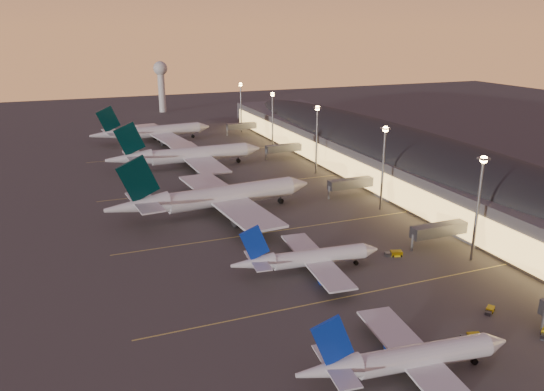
# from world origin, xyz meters

# --- Properties ---
(ground) EXTENTS (700.00, 700.00, 0.00)m
(ground) POSITION_xyz_m (0.00, 0.00, 0.00)
(ground) COLOR #44413F
(airliner_narrow_south) EXTENTS (37.13, 33.34, 13.26)m
(airliner_narrow_south) POSITION_xyz_m (-5.42, -31.85, 3.43)
(airliner_narrow_south) COLOR silver
(airliner_narrow_south) RESTS_ON ground
(airliner_narrow_north) EXTENTS (35.81, 32.08, 12.78)m
(airliner_narrow_north) POSITION_xyz_m (-3.66, 8.93, 3.30)
(airliner_narrow_north) COLOR silver
(airliner_narrow_north) RESTS_ON ground
(airliner_wide_near) EXTENTS (64.11, 58.66, 20.50)m
(airliner_wide_near) POSITION_xyz_m (-12.48, 54.65, 5.28)
(airliner_wide_near) COLOR silver
(airliner_wide_near) RESTS_ON ground
(airliner_wide_mid) EXTENTS (62.26, 56.60, 19.95)m
(airliner_wide_mid) POSITION_xyz_m (-7.89, 111.52, 5.14)
(airliner_wide_mid) COLOR silver
(airliner_wide_mid) RESTS_ON ground
(airliner_wide_far) EXTENTS (59.21, 54.37, 18.95)m
(airliner_wide_far) POSITION_xyz_m (-12.07, 166.70, 4.88)
(airliner_wide_far) COLOR silver
(airliner_wide_far) RESTS_ON ground
(terminal_building) EXTENTS (56.35, 255.00, 17.46)m
(terminal_building) POSITION_xyz_m (61.84, 72.47, 8.78)
(terminal_building) COLOR #4D4D52
(terminal_building) RESTS_ON ground
(light_masts) EXTENTS (2.20, 217.20, 25.90)m
(light_masts) POSITION_xyz_m (36.00, 65.00, 17.55)
(light_masts) COLOR gray
(light_masts) RESTS_ON ground
(radar_tower) EXTENTS (9.00, 9.00, 32.50)m
(radar_tower) POSITION_xyz_m (10.00, 260.00, 21.87)
(radar_tower) COLOR silver
(radar_tower) RESTS_ON ground
(lane_markings) EXTENTS (90.00, 180.36, 0.00)m
(lane_markings) POSITION_xyz_m (0.00, 40.00, 0.01)
(lane_markings) COLOR #D8C659
(lane_markings) RESTS_ON ground
(baggage_tug_a) EXTENTS (3.78, 2.29, 1.06)m
(baggage_tug_a) POSITION_xyz_m (12.20, -27.06, 0.48)
(baggage_tug_a) COLOR #C1A90C
(baggage_tug_a) RESTS_ON ground
(baggage_tug_c) EXTENTS (4.52, 2.89, 1.26)m
(baggage_tug_c) POSITION_xyz_m (20.05, 8.97, 0.57)
(baggage_tug_c) COLOR #C1A90C
(baggage_tug_c) RESTS_ON ground
(baggage_tug_d) EXTENTS (3.28, 2.78, 0.94)m
(baggage_tug_d) POSITION_xyz_m (22.15, -20.90, 0.43)
(baggage_tug_d) COLOR #C1A90C
(baggage_tug_d) RESTS_ON ground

